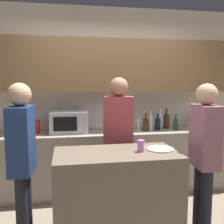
# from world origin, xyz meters

# --- Properties ---
(back_wall) EXTENTS (6.40, 0.40, 2.70)m
(back_wall) POSITION_xyz_m (0.00, 1.66, 1.54)
(back_wall) COLOR silver
(back_wall) RESTS_ON ground_plane
(back_counter) EXTENTS (3.60, 0.62, 0.88)m
(back_counter) POSITION_xyz_m (0.00, 1.39, 0.44)
(back_counter) COLOR gray
(back_counter) RESTS_ON ground_plane
(kitchen_island) EXTENTS (1.17, 0.62, 0.94)m
(kitchen_island) POSITION_xyz_m (-0.20, 0.08, 0.47)
(kitchen_island) COLOR brown
(kitchen_island) RESTS_ON ground_plane
(microwave) EXTENTS (0.52, 0.39, 0.30)m
(microwave) POSITION_xyz_m (-0.63, 1.42, 1.03)
(microwave) COLOR #B7BABC
(microwave) RESTS_ON back_counter
(toaster) EXTENTS (0.26, 0.16, 0.18)m
(toaster) POSITION_xyz_m (-1.16, 1.43, 0.97)
(toaster) COLOR #B21E19
(toaster) RESTS_ON back_counter
(potted_plant) EXTENTS (0.14, 0.14, 0.40)m
(potted_plant) POSITION_xyz_m (1.26, 1.43, 1.08)
(potted_plant) COLOR silver
(potted_plant) RESTS_ON back_counter
(bottle_0) EXTENTS (0.07, 0.07, 0.22)m
(bottle_0) POSITION_xyz_m (0.39, 1.40, 0.97)
(bottle_0) COLOR silver
(bottle_0) RESTS_ON back_counter
(bottle_1) EXTENTS (0.08, 0.08, 0.26)m
(bottle_1) POSITION_xyz_m (0.47, 1.34, 0.98)
(bottle_1) COLOR #472814
(bottle_1) RESTS_ON back_counter
(bottle_2) EXTENTS (0.06, 0.06, 0.29)m
(bottle_2) POSITION_xyz_m (0.56, 1.35, 0.99)
(bottle_2) COLOR silver
(bottle_2) RESTS_ON back_counter
(bottle_3) EXTENTS (0.08, 0.08, 0.25)m
(bottle_3) POSITION_xyz_m (0.67, 1.37, 0.98)
(bottle_3) COLOR black
(bottle_3) RESTS_ON back_counter
(bottle_4) EXTENTS (0.08, 0.08, 0.31)m
(bottle_4) POSITION_xyz_m (0.74, 1.46, 1.00)
(bottle_4) COLOR silver
(bottle_4) RESTS_ON back_counter
(bottle_5) EXTENTS (0.08, 0.08, 0.30)m
(bottle_5) POSITION_xyz_m (0.85, 1.48, 1.00)
(bottle_5) COLOR #472814
(bottle_5) RESTS_ON back_counter
(bottle_6) EXTENTS (0.07, 0.07, 0.22)m
(bottle_6) POSITION_xyz_m (0.94, 1.34, 0.97)
(bottle_6) COLOR #194723
(bottle_6) RESTS_ON back_counter
(plate_on_island) EXTENTS (0.26, 0.26, 0.01)m
(plate_on_island) POSITION_xyz_m (0.24, 0.09, 0.95)
(plate_on_island) COLOR white
(plate_on_island) RESTS_ON kitchen_island
(cup_0) EXTENTS (0.07, 0.07, 0.11)m
(cup_0) POSITION_xyz_m (0.03, 0.06, 0.99)
(cup_0) COLOR #CD77CE
(cup_0) RESTS_ON kitchen_island
(person_left) EXTENTS (0.21, 0.35, 1.58)m
(person_left) POSITION_xyz_m (0.67, 0.02, 0.93)
(person_left) COLOR black
(person_left) RESTS_ON ground_plane
(person_center) EXTENTS (0.37, 0.26, 1.64)m
(person_center) POSITION_xyz_m (-0.06, 0.65, 0.98)
(person_center) COLOR black
(person_center) RESTS_ON ground_plane
(person_right) EXTENTS (0.21, 0.35, 1.59)m
(person_right) POSITION_xyz_m (-1.06, 0.14, 0.94)
(person_right) COLOR black
(person_right) RESTS_ON ground_plane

